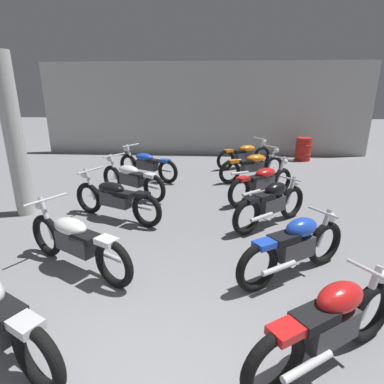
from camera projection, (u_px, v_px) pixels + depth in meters
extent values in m
cube|color=#B2B2AD|center=(204.00, 109.00, 12.38)|extent=(13.05, 0.24, 3.60)
cylinder|color=#B2B2AD|center=(14.00, 138.00, 6.09)|extent=(0.36, 0.36, 3.20)
torus|color=black|center=(38.00, 358.00, 2.58)|extent=(0.64, 0.41, 0.67)
cube|color=black|center=(4.00, 310.00, 2.71)|extent=(0.47, 0.40, 0.10)
cube|color=#B7B7BC|center=(25.00, 324.00, 2.54)|extent=(0.34, 0.31, 0.08)
cylinder|color=silver|center=(35.00, 338.00, 2.82)|extent=(0.52, 0.32, 0.07)
torus|color=black|center=(47.00, 235.00, 4.80)|extent=(0.64, 0.43, 0.67)
torus|color=black|center=(114.00, 264.00, 4.00)|extent=(0.64, 0.43, 0.67)
cylinder|color=silver|center=(47.00, 218.00, 4.66)|extent=(0.27, 0.20, 0.66)
cube|color=#38383D|center=(76.00, 242.00, 4.37)|extent=(0.69, 0.54, 0.28)
ellipsoid|color=white|center=(70.00, 226.00, 4.35)|extent=(0.68, 0.58, 0.22)
cube|color=black|center=(85.00, 237.00, 4.21)|extent=(0.47, 0.41, 0.10)
cube|color=white|center=(107.00, 241.00, 3.96)|extent=(0.34, 0.31, 0.08)
cylinder|color=silver|center=(46.00, 199.00, 4.53)|extent=(0.37, 0.61, 0.04)
sphere|color=white|center=(40.00, 205.00, 4.67)|extent=(0.14, 0.14, 0.14)
cylinder|color=silver|center=(108.00, 256.00, 4.24)|extent=(0.51, 0.34, 0.07)
torus|color=black|center=(89.00, 198.00, 6.49)|extent=(0.66, 0.38, 0.67)
torus|color=black|center=(147.00, 210.00, 5.82)|extent=(0.66, 0.38, 0.67)
cylinder|color=silver|center=(90.00, 184.00, 6.36)|extent=(0.28, 0.18, 0.66)
cube|color=#38383D|center=(116.00, 199.00, 6.12)|extent=(0.70, 0.49, 0.28)
ellipsoid|color=black|center=(111.00, 188.00, 6.10)|extent=(0.68, 0.54, 0.22)
cube|color=black|center=(124.00, 194.00, 5.98)|extent=(0.46, 0.38, 0.10)
cube|color=black|center=(142.00, 194.00, 5.77)|extent=(0.34, 0.30, 0.08)
cylinder|color=silver|center=(91.00, 170.00, 6.24)|extent=(0.31, 0.63, 0.04)
sphere|color=white|center=(84.00, 175.00, 6.37)|extent=(0.14, 0.14, 0.14)
cylinder|color=silver|center=(140.00, 207.00, 6.04)|extent=(0.53, 0.29, 0.07)
torus|color=black|center=(112.00, 178.00, 7.99)|extent=(0.62, 0.46, 0.67)
torus|color=black|center=(154.00, 189.00, 7.12)|extent=(0.62, 0.46, 0.67)
cylinder|color=silver|center=(113.00, 167.00, 7.85)|extent=(0.27, 0.21, 0.66)
cube|color=#38383D|center=(132.00, 179.00, 7.52)|extent=(0.68, 0.56, 0.28)
ellipsoid|color=white|center=(129.00, 170.00, 7.51)|extent=(0.68, 0.60, 0.22)
cube|color=black|center=(138.00, 175.00, 7.35)|extent=(0.47, 0.42, 0.10)
cube|color=white|center=(151.00, 175.00, 7.09)|extent=(0.34, 0.32, 0.08)
cylinder|color=silver|center=(114.00, 155.00, 7.72)|extent=(0.40, 0.59, 0.04)
sphere|color=white|center=(109.00, 159.00, 7.87)|extent=(0.14, 0.14, 0.14)
cylinder|color=silver|center=(151.00, 186.00, 7.37)|extent=(0.50, 0.36, 0.07)
torus|color=black|center=(129.00, 165.00, 9.44)|extent=(0.64, 0.42, 0.67)
torus|color=black|center=(168.00, 172.00, 8.66)|extent=(0.64, 0.42, 0.67)
cylinder|color=silver|center=(130.00, 155.00, 9.30)|extent=(0.27, 0.19, 0.66)
cube|color=#38383D|center=(147.00, 165.00, 9.02)|extent=(0.69, 0.53, 0.28)
ellipsoid|color=blue|center=(144.00, 157.00, 9.01)|extent=(0.68, 0.57, 0.22)
cube|color=black|center=(153.00, 161.00, 8.86)|extent=(0.47, 0.40, 0.10)
cube|color=blue|center=(165.00, 161.00, 8.62)|extent=(0.34, 0.31, 0.08)
cylinder|color=silver|center=(131.00, 145.00, 9.18)|extent=(0.36, 0.61, 0.04)
sphere|color=white|center=(126.00, 149.00, 9.32)|extent=(0.14, 0.14, 0.14)
cylinder|color=silver|center=(164.00, 170.00, 8.90)|extent=(0.52, 0.33, 0.07)
torus|color=black|center=(370.00, 312.00, 3.12)|extent=(0.62, 0.46, 0.67)
torus|color=black|center=(274.00, 365.00, 2.51)|extent=(0.62, 0.46, 0.67)
cylinder|color=silver|center=(370.00, 293.00, 3.00)|extent=(0.24, 0.19, 0.56)
cube|color=#38383D|center=(328.00, 327.00, 2.79)|extent=(0.61, 0.51, 0.28)
ellipsoid|color=red|center=(340.00, 297.00, 2.75)|extent=(0.59, 0.52, 0.26)
cube|color=black|center=(314.00, 317.00, 2.62)|extent=(0.47, 0.42, 0.10)
cube|color=red|center=(286.00, 331.00, 2.47)|extent=(0.34, 0.32, 0.08)
cylinder|color=silver|center=(371.00, 271.00, 2.89)|extent=(0.29, 0.42, 0.04)
sphere|color=white|center=(381.00, 276.00, 3.02)|extent=(0.14, 0.14, 0.14)
cylinder|color=silver|center=(307.00, 366.00, 2.53)|extent=(0.50, 0.36, 0.07)
torus|color=black|center=(325.00, 243.00, 4.55)|extent=(0.62, 0.47, 0.67)
torus|color=black|center=(257.00, 267.00, 3.93)|extent=(0.62, 0.47, 0.67)
cylinder|color=silver|center=(323.00, 228.00, 4.43)|extent=(0.24, 0.19, 0.56)
cube|color=#38383D|center=(294.00, 248.00, 4.21)|extent=(0.61, 0.52, 0.28)
ellipsoid|color=blue|center=(301.00, 228.00, 4.17)|extent=(0.59, 0.52, 0.26)
cube|color=black|center=(284.00, 238.00, 4.04)|extent=(0.47, 0.42, 0.10)
cube|color=blue|center=(265.00, 244.00, 3.88)|extent=(0.34, 0.32, 0.08)
cylinder|color=silver|center=(323.00, 212.00, 4.32)|extent=(0.30, 0.42, 0.04)
sphere|color=white|center=(331.00, 217.00, 4.45)|extent=(0.14, 0.14, 0.14)
cylinder|color=silver|center=(279.00, 268.00, 3.94)|extent=(0.49, 0.37, 0.07)
torus|color=black|center=(292.00, 202.00, 6.24)|extent=(0.58, 0.52, 0.67)
torus|color=black|center=(247.00, 217.00, 5.51)|extent=(0.58, 0.52, 0.67)
cylinder|color=silver|center=(290.00, 191.00, 6.12)|extent=(0.23, 0.21, 0.56)
cube|color=#38383D|center=(271.00, 204.00, 5.84)|extent=(0.59, 0.55, 0.28)
ellipsoid|color=black|center=(276.00, 189.00, 5.82)|extent=(0.58, 0.55, 0.26)
cube|color=black|center=(264.00, 196.00, 5.66)|extent=(0.46, 0.44, 0.10)
cube|color=black|center=(251.00, 200.00, 5.47)|extent=(0.34, 0.33, 0.08)
cylinder|color=silver|center=(290.00, 179.00, 6.00)|extent=(0.34, 0.39, 0.04)
sphere|color=white|center=(296.00, 183.00, 6.15)|extent=(0.14, 0.14, 0.14)
cylinder|color=silver|center=(262.00, 217.00, 5.56)|extent=(0.46, 0.41, 0.07)
torus|color=black|center=(282.00, 181.00, 7.71)|extent=(0.58, 0.52, 0.67)
torus|color=black|center=(239.00, 193.00, 6.85)|extent=(0.58, 0.52, 0.67)
cylinder|color=silver|center=(281.00, 170.00, 7.57)|extent=(0.25, 0.23, 0.66)
cube|color=#38383D|center=(262.00, 183.00, 7.25)|extent=(0.66, 0.61, 0.28)
ellipsoid|color=red|center=(265.00, 173.00, 7.24)|extent=(0.66, 0.64, 0.22)
cube|color=black|center=(256.00, 178.00, 7.08)|extent=(0.46, 0.44, 0.10)
cube|color=red|center=(243.00, 179.00, 6.82)|extent=(0.34, 0.33, 0.08)
cylinder|color=silver|center=(280.00, 158.00, 7.44)|extent=(0.47, 0.54, 0.04)
sphere|color=white|center=(285.00, 161.00, 7.60)|extent=(0.14, 0.14, 0.14)
cylinder|color=silver|center=(251.00, 193.00, 6.90)|extent=(0.46, 0.41, 0.07)
torus|color=black|center=(273.00, 167.00, 9.18)|extent=(0.64, 0.41, 0.67)
torus|color=black|center=(230.00, 172.00, 8.61)|extent=(0.64, 0.41, 0.67)
cylinder|color=silver|center=(272.00, 157.00, 9.06)|extent=(0.27, 0.19, 0.66)
cube|color=#38383D|center=(252.00, 166.00, 8.86)|extent=(0.70, 0.52, 0.28)
ellipsoid|color=orange|center=(256.00, 158.00, 8.83)|extent=(0.68, 0.56, 0.22)
cube|color=black|center=(246.00, 162.00, 8.74)|extent=(0.47, 0.40, 0.10)
cube|color=orange|center=(233.00, 161.00, 8.55)|extent=(0.34, 0.31, 0.08)
cylinder|color=silver|center=(271.00, 147.00, 8.94)|extent=(0.35, 0.62, 0.04)
sphere|color=white|center=(276.00, 150.00, 9.05)|extent=(0.14, 0.14, 0.14)
cylinder|color=silver|center=(240.00, 173.00, 8.60)|extent=(0.52, 0.32, 0.07)
torus|color=black|center=(262.00, 156.00, 10.78)|extent=(0.63, 0.44, 0.67)
torus|color=black|center=(226.00, 160.00, 10.14)|extent=(0.63, 0.44, 0.67)
cylinder|color=silver|center=(261.00, 147.00, 10.65)|extent=(0.27, 0.20, 0.66)
cube|color=#38383D|center=(244.00, 155.00, 10.43)|extent=(0.69, 0.54, 0.28)
ellipsoid|color=orange|center=(247.00, 148.00, 10.40)|extent=(0.68, 0.58, 0.22)
cube|color=black|center=(239.00, 152.00, 10.29)|extent=(0.47, 0.41, 0.10)
cube|color=orange|center=(228.00, 151.00, 10.09)|extent=(0.34, 0.32, 0.08)
cylinder|color=silver|center=(260.00, 138.00, 10.53)|extent=(0.38, 0.60, 0.04)
sphere|color=white|center=(264.00, 142.00, 10.65)|extent=(0.14, 0.14, 0.14)
cylinder|color=silver|center=(234.00, 161.00, 10.14)|extent=(0.51, 0.34, 0.07)
cylinder|color=red|center=(303.00, 149.00, 11.57)|extent=(0.56, 0.56, 0.85)
torus|color=red|center=(304.00, 145.00, 11.51)|extent=(0.59, 0.59, 0.03)
torus|color=red|center=(303.00, 154.00, 11.62)|extent=(0.59, 0.59, 0.03)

